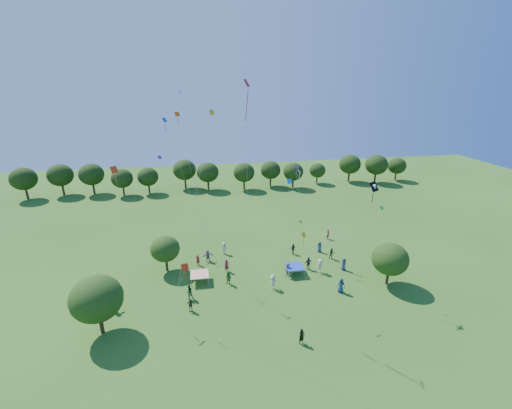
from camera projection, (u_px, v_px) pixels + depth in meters
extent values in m
plane|color=#38681F|center=(287.00, 396.00, 26.78)|extent=(160.00, 160.00, 0.00)
cylinder|color=#422B19|center=(101.00, 325.00, 33.27)|extent=(0.38, 0.38, 1.85)
ellipsoid|color=#264413|center=(97.00, 299.00, 32.24)|extent=(4.90, 4.90, 4.41)
cylinder|color=#422B19|center=(167.00, 265.00, 44.22)|extent=(0.33, 0.33, 1.58)
ellipsoid|color=#264413|center=(165.00, 249.00, 43.41)|extent=(3.69, 3.69, 3.32)
cylinder|color=#422B19|center=(387.00, 278.00, 41.28)|extent=(0.33, 0.33, 1.61)
ellipsoid|color=#264413|center=(390.00, 259.00, 40.38)|extent=(4.26, 4.26, 3.83)
cylinder|color=#422B19|center=(27.00, 194.00, 70.95)|extent=(0.44, 0.44, 2.15)
ellipsoid|color=#1D350F|center=(23.00, 179.00, 69.83)|extent=(5.17, 5.17, 4.65)
cylinder|color=#422B19|center=(63.00, 190.00, 73.50)|extent=(0.45, 0.45, 2.17)
ellipsoid|color=#1D350F|center=(60.00, 175.00, 72.37)|extent=(5.22, 5.22, 4.70)
cylinder|color=#422B19|center=(94.00, 189.00, 74.20)|extent=(0.44, 0.44, 2.15)
ellipsoid|color=#1D350F|center=(91.00, 174.00, 73.08)|extent=(5.17, 5.17, 4.65)
cylinder|color=#422B19|center=(124.00, 191.00, 73.20)|extent=(0.38, 0.38, 1.87)
ellipsoid|color=#1D350F|center=(122.00, 178.00, 72.23)|extent=(4.48, 4.48, 4.03)
cylinder|color=#422B19|center=(149.00, 189.00, 74.61)|extent=(0.38, 0.38, 1.84)
ellipsoid|color=#1D350F|center=(148.00, 177.00, 73.65)|extent=(4.42, 4.42, 3.98)
cylinder|color=#422B19|center=(185.00, 184.00, 78.02)|extent=(0.44, 0.44, 2.14)
ellipsoid|color=#1D350F|center=(184.00, 170.00, 76.91)|extent=(5.14, 5.14, 4.63)
cylinder|color=#422B19|center=(208.00, 186.00, 76.85)|extent=(0.42, 0.42, 2.03)
ellipsoid|color=#1D350F|center=(208.00, 172.00, 75.80)|extent=(4.86, 4.86, 4.37)
cylinder|color=#422B19|center=(244.00, 185.00, 77.12)|extent=(0.40, 0.40, 1.96)
ellipsoid|color=#1D350F|center=(244.00, 173.00, 76.10)|extent=(4.71, 4.71, 4.24)
cylinder|color=#422B19|center=(270.00, 182.00, 79.57)|extent=(0.39, 0.39, 1.91)
ellipsoid|color=#1D350F|center=(271.00, 170.00, 78.58)|extent=(4.59, 4.59, 4.13)
cylinder|color=#422B19|center=(293.00, 184.00, 78.34)|extent=(0.39, 0.39, 1.89)
ellipsoid|color=#1D350F|center=(293.00, 172.00, 77.35)|extent=(4.54, 4.54, 4.08)
cylinder|color=#422B19|center=(317.00, 180.00, 81.81)|extent=(0.33, 0.33, 1.58)
ellipsoid|color=#1D350F|center=(317.00, 170.00, 80.99)|extent=(3.80, 3.80, 3.42)
cylinder|color=#422B19|center=(349.00, 177.00, 83.25)|extent=(0.44, 0.44, 2.13)
ellipsoid|color=#1D350F|center=(350.00, 164.00, 82.14)|extent=(5.12, 5.12, 4.61)
cylinder|color=#422B19|center=(375.00, 178.00, 82.34)|extent=(0.45, 0.45, 2.18)
ellipsoid|color=#1D350F|center=(377.00, 165.00, 81.21)|extent=(5.24, 5.24, 4.72)
cylinder|color=#422B19|center=(395.00, 177.00, 84.35)|extent=(0.37, 0.37, 1.81)
ellipsoid|color=#1D350F|center=(397.00, 166.00, 83.41)|extent=(4.35, 4.35, 3.91)
cube|color=#EC4C1B|center=(199.00, 274.00, 41.69)|extent=(2.20, 2.20, 0.08)
cylinder|color=#999999|center=(191.00, 283.00, 40.78)|extent=(0.05, 0.05, 1.10)
cylinder|color=#999999|center=(208.00, 281.00, 41.10)|extent=(0.05, 0.05, 1.10)
cylinder|color=#999999|center=(191.00, 274.00, 42.63)|extent=(0.05, 0.05, 1.10)
cylinder|color=#999999|center=(208.00, 273.00, 42.95)|extent=(0.05, 0.05, 1.10)
cube|color=#1B40B0|center=(295.00, 266.00, 43.40)|extent=(2.20, 2.20, 0.08)
cylinder|color=#999999|center=(289.00, 275.00, 42.49)|extent=(0.05, 0.05, 1.10)
cylinder|color=#999999|center=(304.00, 273.00, 42.81)|extent=(0.05, 0.05, 1.10)
cylinder|color=#999999|center=(285.00, 267.00, 44.34)|extent=(0.05, 0.05, 1.10)
cylinder|color=#999999|center=(300.00, 265.00, 44.66)|extent=(0.05, 0.05, 1.10)
imported|color=black|center=(302.00, 336.00, 31.89)|extent=(0.70, 0.56, 1.63)
imported|color=navy|center=(344.00, 264.00, 44.37)|extent=(0.62, 0.90, 1.67)
imported|color=maroon|center=(227.00, 266.00, 43.99)|extent=(0.76, 0.64, 1.72)
imported|color=#25562B|center=(189.00, 292.00, 38.49)|extent=(0.98, 0.73, 1.77)
imported|color=#B7AE92|center=(273.00, 282.00, 40.35)|extent=(1.29, 1.09, 1.82)
imported|color=#3F3933|center=(190.00, 305.00, 36.43)|extent=(0.96, 0.55, 1.55)
imported|color=#9D5B98|center=(288.00, 269.00, 43.18)|extent=(1.48, 1.60, 1.72)
imported|color=navy|center=(320.00, 247.00, 49.03)|extent=(0.87, 0.86, 1.61)
imported|color=#9A1C47|center=(328.00, 234.00, 53.03)|extent=(0.70, 0.72, 1.64)
imported|color=#274E21|center=(332.00, 254.00, 47.07)|extent=(0.86, 0.54, 1.66)
imported|color=#BDA697|center=(224.00, 248.00, 48.54)|extent=(1.27, 0.93, 1.77)
imported|color=#3D3331|center=(293.00, 249.00, 48.43)|extent=(1.04, 0.79, 1.62)
imported|color=#8B528D|center=(208.00, 256.00, 46.51)|extent=(1.65, 0.83, 1.68)
imported|color=navy|center=(341.00, 285.00, 39.67)|extent=(0.99, 0.66, 1.84)
imported|color=maroon|center=(198.00, 260.00, 45.58)|extent=(0.66, 0.54, 1.52)
imported|color=#2D662B|center=(228.00, 278.00, 41.20)|extent=(0.93, 0.87, 1.68)
imported|color=beige|center=(320.00, 266.00, 43.73)|extent=(1.35, 0.98, 1.88)
imported|color=#3C3230|center=(308.00, 263.00, 44.50)|extent=(1.10, 0.64, 1.77)
imported|color=#9B5A96|center=(112.00, 304.00, 36.46)|extent=(1.69, 0.67, 1.78)
cube|color=black|center=(374.00, 187.00, 36.11)|extent=(1.24, 1.05, 0.94)
cube|color=black|center=(372.00, 198.00, 36.60)|extent=(0.13, 0.27, 1.18)
sphere|color=white|center=(374.00, 186.00, 36.02)|extent=(0.34, 0.34, 0.34)
cylinder|color=white|center=(374.00, 188.00, 36.12)|extent=(0.25, 0.48, 0.32)
cylinder|color=white|center=(374.00, 188.00, 36.12)|extent=(0.25, 0.48, 0.32)
cylinder|color=beige|center=(336.00, 239.00, 37.84)|extent=(7.16, 0.60, 10.99)
cube|color=red|center=(247.00, 83.00, 31.27)|extent=(0.69, 0.85, 0.66)
cube|color=red|center=(247.00, 105.00, 31.99)|extent=(0.26, 0.63, 2.94)
cylinder|color=beige|center=(247.00, 198.00, 34.93)|extent=(0.19, 0.24, 21.45)
cube|color=#E83B0D|center=(114.00, 170.00, 34.41)|extent=(0.77, 0.76, 0.64)
cube|color=#E83B0D|center=(115.00, 178.00, 34.76)|extent=(0.07, 0.20, 0.85)
cylinder|color=beige|center=(128.00, 233.00, 36.64)|extent=(1.15, 0.52, 13.24)
cube|color=red|center=(185.00, 267.00, 32.54)|extent=(0.76, 0.55, 0.57)
cube|color=red|center=(185.00, 275.00, 32.88)|extent=(0.15, 0.20, 0.86)
cylinder|color=beige|center=(178.00, 288.00, 34.17)|extent=(1.74, 1.79, 4.98)
cube|color=gold|center=(212.00, 112.00, 28.37)|extent=(0.50, 0.45, 0.42)
cylinder|color=beige|center=(191.00, 220.00, 32.07)|extent=(4.72, 1.54, 19.31)
cube|color=#1A9332|center=(382.00, 208.00, 37.56)|extent=(0.52, 0.46, 0.32)
cylinder|color=beige|center=(361.00, 239.00, 40.43)|extent=(2.28, 3.29, 8.63)
cube|color=#137EC0|center=(289.00, 181.00, 35.12)|extent=(0.56, 0.34, 0.48)
cylinder|color=beige|center=(289.00, 235.00, 37.67)|extent=(0.57, 0.81, 12.02)
cube|color=#A81C95|center=(297.00, 167.00, 43.74)|extent=(0.68, 0.75, 0.50)
cube|color=#A81C95|center=(296.00, 173.00, 44.07)|extent=(0.10, 0.20, 0.84)
cylinder|color=beige|center=(298.00, 212.00, 44.94)|extent=(0.32, 1.87, 11.35)
cube|color=silver|center=(299.00, 172.00, 44.88)|extent=(0.48, 0.57, 0.35)
cube|color=silver|center=(299.00, 177.00, 45.19)|extent=(0.15, 0.21, 0.91)
cylinder|color=beige|center=(300.00, 208.00, 47.55)|extent=(1.09, 1.55, 10.52)
cube|color=#0DAAC7|center=(180.00, 91.00, 42.61)|extent=(0.39, 0.62, 0.51)
cylinder|color=beige|center=(195.00, 174.00, 45.84)|extent=(2.48, 1.22, 20.46)
cube|color=#F5580E|center=(177.00, 114.00, 38.52)|extent=(0.62, 0.52, 0.50)
cube|color=#F5580E|center=(178.00, 121.00, 38.84)|extent=(0.11, 0.21, 0.88)
cylinder|color=beige|center=(195.00, 187.00, 43.94)|extent=(2.95, 4.31, 18.18)
cube|color=#D29A0B|center=(332.00, 154.00, 41.04)|extent=(0.34, 0.48, 0.37)
cylinder|color=beige|center=(332.00, 209.00, 43.15)|extent=(1.01, 0.76, 13.52)
cube|color=gold|center=(304.00, 235.00, 31.64)|extent=(0.55, 0.52, 0.39)
cube|color=gold|center=(303.00, 242.00, 31.95)|extent=(0.08, 0.22, 0.95)
cylinder|color=beige|center=(294.00, 267.00, 34.75)|extent=(0.55, 3.61, 8.36)
cube|color=#1B7A16|center=(301.00, 222.00, 44.05)|extent=(0.50, 0.55, 0.35)
cylinder|color=beige|center=(300.00, 239.00, 45.13)|extent=(0.34, 0.45, 4.66)
cube|color=#116AAD|center=(165.00, 120.00, 40.82)|extent=(0.61, 0.66, 0.51)
cube|color=#116AAD|center=(165.00, 128.00, 41.18)|extent=(0.09, 0.25, 1.07)
cylinder|color=beige|center=(188.00, 188.00, 44.85)|extent=(4.24, 1.42, 17.31)
cube|color=#A61B9E|center=(160.00, 157.00, 47.26)|extent=(0.56, 0.57, 0.46)
cylinder|color=beige|center=(185.00, 202.00, 48.27)|extent=(6.25, 3.44, 11.76)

